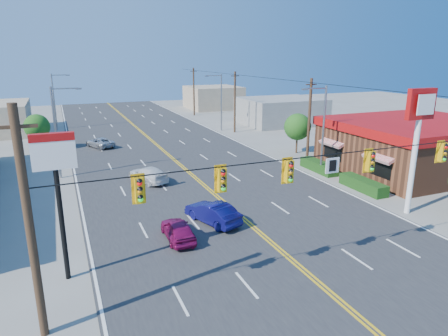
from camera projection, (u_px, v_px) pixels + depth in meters
name	position (u px, v px, depth m)	size (l,w,h in m)	color
ground	(305.00, 272.00, 20.05)	(160.00, 160.00, 0.00)	gray
road	(186.00, 170.00, 37.81)	(20.00, 120.00, 0.06)	#2D2D30
signal_span	(308.00, 180.00, 18.67)	(24.32, 0.34, 9.00)	#47301E
kfc	(414.00, 145.00, 37.41)	(16.30, 12.40, 4.70)	brown
kfc_pylon	(418.00, 126.00, 26.02)	(2.20, 0.36, 8.50)	white
pizza_hut_sign	(56.00, 177.00, 18.13)	(1.90, 0.30, 6.85)	black
streetlight_se	(322.00, 126.00, 35.25)	(2.55, 0.25, 8.00)	gray
streetlight_ne	(220.00, 99.00, 56.57)	(2.55, 0.25, 8.00)	gray
streetlight_sw	(58.00, 127.00, 34.38)	(2.55, 0.25, 8.00)	gray
streetlight_nw	(55.00, 98.00, 57.48)	(2.55, 0.25, 8.00)	gray
utility_pole_near	(309.00, 122.00, 39.40)	(0.28, 0.28, 8.40)	#47301E
utility_pole_mid	(235.00, 102.00, 55.40)	(0.28, 0.28, 8.40)	#47301E
utility_pole_far	(194.00, 92.00, 71.39)	(0.28, 0.28, 8.40)	#47301E
tree_kfc_rear	(298.00, 127.00, 43.78)	(2.94, 2.94, 4.41)	#47301E
tree_west	(37.00, 127.00, 44.69)	(2.80, 2.80, 4.20)	#47301E
bld_east_mid	(281.00, 111.00, 63.17)	(12.00, 10.00, 4.00)	gray
bld_east_far	(213.00, 97.00, 81.55)	(10.00, 10.00, 4.40)	tan
car_magenta	(178.00, 230.00, 23.38)	(1.46, 3.64, 1.24)	maroon
car_blue	(213.00, 213.00, 25.70)	(1.47, 4.20, 1.39)	#0E0E53
car_white	(148.00, 175.00, 34.10)	(1.80, 4.42, 1.28)	silver
car_silver	(100.00, 143.00, 46.91)	(1.93, 4.18, 1.16)	#BCBDC2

